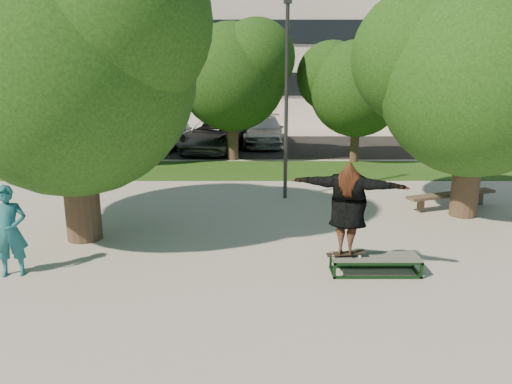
{
  "coord_description": "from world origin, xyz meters",
  "views": [
    {
      "loc": [
        0.03,
        -10.75,
        4.14
      ],
      "look_at": [
        0.05,
        0.6,
        1.3
      ],
      "focal_mm": 35.0,
      "sensor_mm": 36.0,
      "label": 1
    }
  ],
  "objects_px": {
    "bench": "(451,195)",
    "car_silver_a": "(176,131)",
    "bystander": "(9,231)",
    "car_dark": "(165,133)",
    "car_silver_b": "(264,131)",
    "tree_right": "(473,69)",
    "car_grey": "(215,135)",
    "tree_left": "(67,55)",
    "grind_box": "(375,265)",
    "lamppost": "(286,100)"
  },
  "relations": [
    {
      "from": "lamppost",
      "to": "car_dark",
      "type": "xyz_separation_m",
      "value": [
        -5.76,
        10.75,
        -2.4
      ]
    },
    {
      "from": "car_dark",
      "to": "car_silver_b",
      "type": "bearing_deg",
      "value": 8.76
    },
    {
      "from": "bystander",
      "to": "car_silver_a",
      "type": "relative_size",
      "value": 0.43
    },
    {
      "from": "grind_box",
      "to": "car_silver_b",
      "type": "relative_size",
      "value": 0.34
    },
    {
      "from": "tree_left",
      "to": "lamppost",
      "type": "distance_m",
      "value": 6.7
    },
    {
      "from": "car_silver_b",
      "to": "bench",
      "type": "bearing_deg",
      "value": -65.71
    },
    {
      "from": "tree_left",
      "to": "tree_right",
      "type": "bearing_deg",
      "value": 11.03
    },
    {
      "from": "bystander",
      "to": "car_silver_b",
      "type": "distance_m",
      "value": 18.52
    },
    {
      "from": "car_silver_a",
      "to": "tree_left",
      "type": "bearing_deg",
      "value": -96.96
    },
    {
      "from": "lamppost",
      "to": "car_dark",
      "type": "height_order",
      "value": "lamppost"
    },
    {
      "from": "bystander",
      "to": "car_grey",
      "type": "xyz_separation_m",
      "value": [
        2.92,
        15.67,
        -0.14
      ]
    },
    {
      "from": "grind_box",
      "to": "car_silver_b",
      "type": "xyz_separation_m",
      "value": [
        -2.0,
        17.65,
        0.58
      ]
    },
    {
      "from": "bystander",
      "to": "car_silver_b",
      "type": "relative_size",
      "value": 0.36
    },
    {
      "from": "tree_left",
      "to": "car_dark",
      "type": "xyz_separation_m",
      "value": [
        -0.47,
        14.66,
        -3.67
      ]
    },
    {
      "from": "car_grey",
      "to": "car_silver_b",
      "type": "height_order",
      "value": "car_grey"
    },
    {
      "from": "tree_left",
      "to": "grind_box",
      "type": "xyz_separation_m",
      "value": [
        6.79,
        -2.25,
        -4.23
      ]
    },
    {
      "from": "bystander",
      "to": "car_silver_b",
      "type": "xyz_separation_m",
      "value": [
        5.42,
        17.71,
        -0.17
      ]
    },
    {
      "from": "tree_right",
      "to": "bystander",
      "type": "relative_size",
      "value": 3.46
    },
    {
      "from": "grind_box",
      "to": "car_silver_b",
      "type": "distance_m",
      "value": 17.78
    },
    {
      "from": "car_silver_b",
      "to": "tree_left",
      "type": "bearing_deg",
      "value": -106.17
    },
    {
      "from": "tree_right",
      "to": "bench",
      "type": "distance_m",
      "value": 3.77
    },
    {
      "from": "bench",
      "to": "grind_box",
      "type": "bearing_deg",
      "value": -146.2
    },
    {
      "from": "grind_box",
      "to": "bystander",
      "type": "height_order",
      "value": "bystander"
    },
    {
      "from": "grind_box",
      "to": "car_silver_a",
      "type": "bearing_deg",
      "value": 111.15
    },
    {
      "from": "lamppost",
      "to": "grind_box",
      "type": "relative_size",
      "value": 3.39
    },
    {
      "from": "bystander",
      "to": "car_silver_a",
      "type": "bearing_deg",
      "value": 75.53
    },
    {
      "from": "car_silver_a",
      "to": "car_silver_b",
      "type": "distance_m",
      "value": 4.83
    },
    {
      "from": "lamppost",
      "to": "bench",
      "type": "height_order",
      "value": "lamppost"
    },
    {
      "from": "tree_left",
      "to": "car_silver_b",
      "type": "relative_size",
      "value": 1.35
    },
    {
      "from": "bench",
      "to": "lamppost",
      "type": "bearing_deg",
      "value": 144.88
    },
    {
      "from": "grind_box",
      "to": "car_grey",
      "type": "relative_size",
      "value": 0.31
    },
    {
      "from": "car_grey",
      "to": "lamppost",
      "type": "bearing_deg",
      "value": -61.15
    },
    {
      "from": "car_dark",
      "to": "bench",
      "type": "bearing_deg",
      "value": -47.51
    },
    {
      "from": "car_silver_a",
      "to": "car_dark",
      "type": "xyz_separation_m",
      "value": [
        -0.43,
        -0.75,
        -0.0
      ]
    },
    {
      "from": "grind_box",
      "to": "bystander",
      "type": "relative_size",
      "value": 0.96
    },
    {
      "from": "lamppost",
      "to": "car_grey",
      "type": "bearing_deg",
      "value": 107.6
    },
    {
      "from": "tree_right",
      "to": "car_dark",
      "type": "relative_size",
      "value": 1.43
    },
    {
      "from": "lamppost",
      "to": "grind_box",
      "type": "height_order",
      "value": "lamppost"
    },
    {
      "from": "tree_right",
      "to": "car_grey",
      "type": "bearing_deg",
      "value": 124.85
    },
    {
      "from": "tree_left",
      "to": "tree_right",
      "type": "xyz_separation_m",
      "value": [
        10.21,
        1.99,
        -0.33
      ]
    },
    {
      "from": "bystander",
      "to": "car_grey",
      "type": "height_order",
      "value": "bystander"
    },
    {
      "from": "lamppost",
      "to": "car_silver_a",
      "type": "bearing_deg",
      "value": 114.87
    },
    {
      "from": "tree_right",
      "to": "car_silver_a",
      "type": "height_order",
      "value": "tree_right"
    },
    {
      "from": "bench",
      "to": "car_silver_a",
      "type": "xyz_separation_m",
      "value": [
        -10.28,
        12.72,
        0.36
      ]
    },
    {
      "from": "car_silver_a",
      "to": "car_dark",
      "type": "height_order",
      "value": "car_silver_a"
    },
    {
      "from": "bench",
      "to": "car_silver_a",
      "type": "relative_size",
      "value": 0.68
    },
    {
      "from": "bystander",
      "to": "bench",
      "type": "relative_size",
      "value": 0.63
    },
    {
      "from": "lamppost",
      "to": "car_silver_a",
      "type": "xyz_separation_m",
      "value": [
        -5.33,
        11.5,
        -2.4
      ]
    },
    {
      "from": "tree_left",
      "to": "bystander",
      "type": "relative_size",
      "value": 3.78
    },
    {
      "from": "tree_right",
      "to": "car_silver_a",
      "type": "distance_m",
      "value": 17.21
    }
  ]
}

